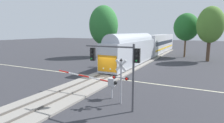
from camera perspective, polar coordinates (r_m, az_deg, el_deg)
name	(u,v)px	position (r m, az deg, el deg)	size (l,w,h in m)	color
ground_plane	(104,78)	(23.86, -2.40, -4.91)	(220.00, 220.00, 0.00)	#333338
road_centre_stripe	(104,77)	(23.86, -2.40, -4.90)	(44.00, 0.20, 0.01)	beige
railway_track	(104,77)	(23.84, -2.41, -4.69)	(4.40, 80.00, 0.32)	gray
commuter_train	(149,45)	(41.95, 11.18, 4.90)	(3.04, 41.82, 5.16)	#B2B7C1
crossing_gate_near	(104,81)	(16.65, -2.54, -6.01)	(6.47, 0.40, 1.98)	#B7B7BC
crossing_signal_mast	(121,76)	(14.87, 2.73, -4.55)	(1.36, 0.44, 3.74)	#B2B2B7
crossing_gate_far	(103,59)	(30.69, -2.86, 0.91)	(5.15, 0.40, 1.80)	#B7B7BC
traffic_signal_near_right	(118,61)	(13.58, 1.96, 0.30)	(4.42, 0.38, 4.96)	#4C4C51
oak_far_right	(210,25)	(40.61, 27.85, 9.85)	(4.89, 4.89, 10.51)	#4C3828
elm_centre_background	(186,27)	(45.33, 21.72, 9.76)	(5.38, 5.38, 9.81)	brown
oak_behind_train	(104,25)	(43.13, -2.58, 10.99)	(6.54, 6.54, 11.59)	brown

